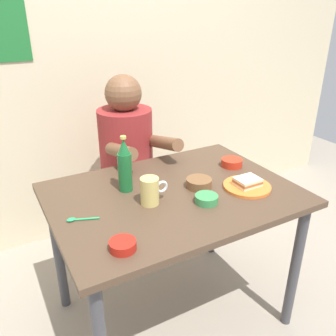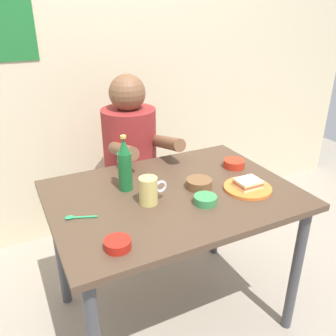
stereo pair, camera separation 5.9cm
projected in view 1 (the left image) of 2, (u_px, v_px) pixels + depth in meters
The scene contains 14 objects.
ground_plane at pixel (172, 312), 1.92m from camera, with size 6.00×6.00×0.00m, color gray.
wall_back at pixel (91, 43), 2.21m from camera, with size 4.40×0.09×2.60m.
dining_table at pixel (173, 210), 1.65m from camera, with size 1.10×0.80×0.74m.
stool at pixel (129, 203), 2.29m from camera, with size 0.34×0.34×0.45m.
person_seated at pixel (127, 144), 2.10m from camera, with size 0.33×0.56×0.72m.
plate_orange at pixel (247, 186), 1.64m from camera, with size 0.22×0.22×0.01m, color orange.
sandwich at pixel (247, 182), 1.63m from camera, with size 0.11×0.09×0.04m.
beer_mug at pixel (150, 191), 1.49m from camera, with size 0.13×0.08×0.12m.
beer_bottle at pixel (125, 166), 1.58m from camera, with size 0.06×0.06×0.26m.
dip_bowl_green at pixel (207, 199), 1.51m from camera, with size 0.10×0.10×0.03m.
sauce_bowl_chili at pixel (232, 162), 1.86m from camera, with size 0.11×0.11×0.04m.
sambal_bowl_red at pixel (123, 245), 1.22m from camera, with size 0.10×0.10×0.03m.
condiment_bowl_brown at pixel (199, 183), 1.64m from camera, with size 0.12×0.12×0.04m.
spoon at pixel (77, 219), 1.39m from camera, with size 0.12×0.05×0.01m.
Camera 1 is at (-0.71, -1.23, 1.51)m, focal length 37.76 mm.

